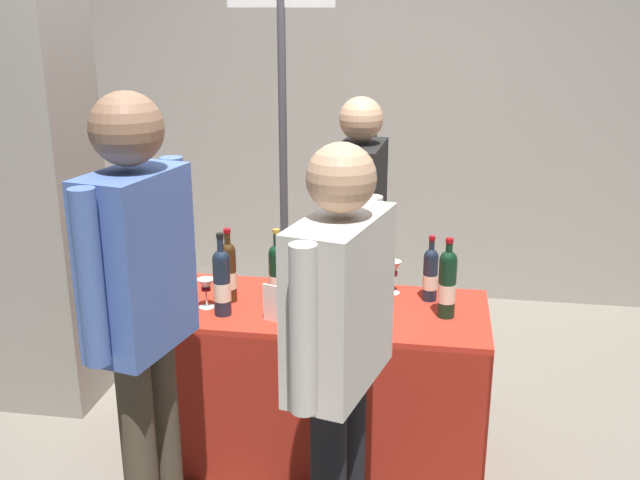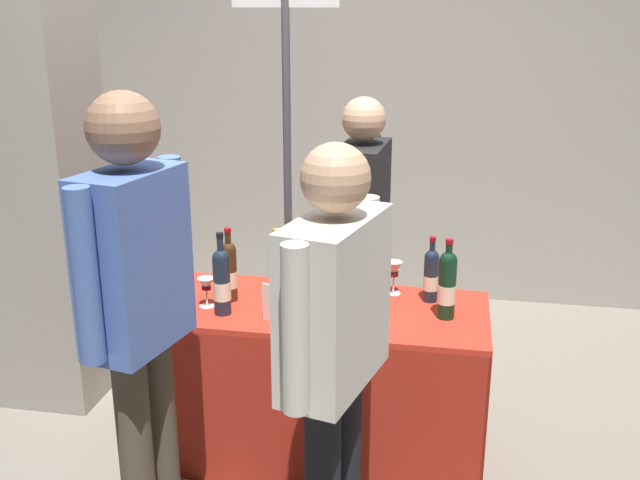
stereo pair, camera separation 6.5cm
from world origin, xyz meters
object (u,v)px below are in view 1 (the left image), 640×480
at_px(wine_glass_near_vendor, 393,270).
at_px(flower_vase, 372,280).
at_px(tasting_table, 320,355).
at_px(booth_signpost, 283,128).
at_px(concrete_pillar, 26,102).
at_px(taster_foreground_right, 140,298).
at_px(featured_wine_bottle, 430,274).
at_px(vendor_presenter, 359,222).
at_px(wine_glass_mid, 206,286).
at_px(display_bottle_0, 277,274).

relative_size(wine_glass_near_vendor, flower_vase, 0.38).
xyz_separation_m(tasting_table, booth_signpost, (-0.36, 0.94, 0.84)).
xyz_separation_m(concrete_pillar, booth_signpost, (1.10, 0.61, -0.19)).
bearing_deg(taster_foreground_right, featured_wine_bottle, -35.04).
height_order(wine_glass_near_vendor, flower_vase, flower_vase).
relative_size(wine_glass_near_vendor, vendor_presenter, 0.10).
relative_size(flower_vase, booth_signpost, 0.19).
xyz_separation_m(featured_wine_bottle, booth_signpost, (-0.82, 0.79, 0.49)).
distance_m(featured_wine_bottle, wine_glass_near_vendor, 0.17).
height_order(wine_glass_mid, flower_vase, flower_vase).
xyz_separation_m(concrete_pillar, tasting_table, (1.45, -0.33, -1.03)).
bearing_deg(display_bottle_0, featured_wine_bottle, 13.81).
distance_m(wine_glass_mid, taster_foreground_right, 0.68).
distance_m(tasting_table, taster_foreground_right, 1.03).
distance_m(concrete_pillar, tasting_table, 1.82).
bearing_deg(featured_wine_bottle, wine_glass_near_vendor, 162.35).
bearing_deg(taster_foreground_right, tasting_table, -21.63).
bearing_deg(display_bottle_0, vendor_presenter, 65.53).
bearing_deg(wine_glass_near_vendor, featured_wine_bottle, -17.65).
relative_size(tasting_table, wine_glass_near_vendor, 9.42).
distance_m(wine_glass_mid, vendor_presenter, 0.91).
height_order(wine_glass_near_vendor, taster_foreground_right, taster_foreground_right).
distance_m(wine_glass_near_vendor, wine_glass_mid, 0.83).
height_order(tasting_table, vendor_presenter, vendor_presenter).
distance_m(wine_glass_near_vendor, booth_signpost, 1.11).
distance_m(taster_foreground_right, booth_signpost, 1.71).
height_order(wine_glass_mid, taster_foreground_right, taster_foreground_right).
bearing_deg(taster_foreground_right, concrete_pillar, 53.95).
bearing_deg(concrete_pillar, flower_vase, -10.13).
height_order(display_bottle_0, wine_glass_near_vendor, display_bottle_0).
relative_size(tasting_table, display_bottle_0, 4.21).
bearing_deg(wine_glass_mid, wine_glass_near_vendor, 20.70).
bearing_deg(booth_signpost, taster_foreground_right, -94.48).
relative_size(tasting_table, booth_signpost, 0.67).
relative_size(wine_glass_mid, vendor_presenter, 0.08).
xyz_separation_m(featured_wine_bottle, wine_glass_near_vendor, (-0.17, 0.05, -0.01)).
bearing_deg(wine_glass_near_vendor, taster_foreground_right, -129.78).
xyz_separation_m(concrete_pillar, taster_foreground_right, (0.97, -1.07, -0.50)).
xyz_separation_m(flower_vase, booth_signpost, (-0.58, 0.91, 0.49)).
bearing_deg(booth_signpost, featured_wine_bottle, -44.12).
relative_size(featured_wine_bottle, flower_vase, 0.73).
height_order(concrete_pillar, featured_wine_bottle, concrete_pillar).
distance_m(tasting_table, wine_glass_near_vendor, 0.50).
bearing_deg(tasting_table, display_bottle_0, -177.66).
relative_size(display_bottle_0, wine_glass_near_vendor, 2.24).
xyz_separation_m(tasting_table, wine_glass_mid, (-0.48, -0.09, 0.33)).
height_order(featured_wine_bottle, vendor_presenter, vendor_presenter).
relative_size(tasting_table, vendor_presenter, 0.92).
xyz_separation_m(featured_wine_bottle, taster_foreground_right, (-0.95, -0.89, 0.18)).
relative_size(concrete_pillar, featured_wine_bottle, 10.40).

